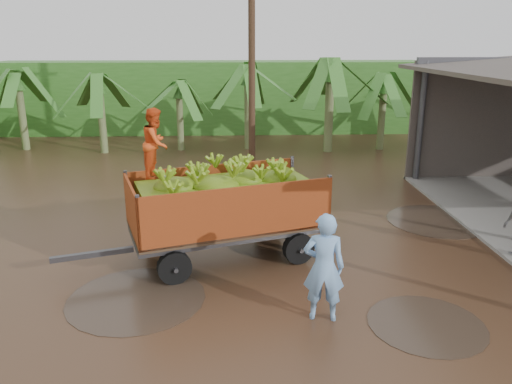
# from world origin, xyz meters

# --- Properties ---
(ground) EXTENTS (100.00, 100.00, 0.00)m
(ground) POSITION_xyz_m (0.00, 0.00, 0.00)
(ground) COLOR black
(ground) RESTS_ON ground
(hedge_north) EXTENTS (22.00, 3.00, 3.60)m
(hedge_north) POSITION_xyz_m (-2.00, 16.00, 1.80)
(hedge_north) COLOR #2D661E
(hedge_north) RESTS_ON ground
(banana_trailer) EXTENTS (5.71, 3.13, 3.33)m
(banana_trailer) POSITION_xyz_m (-1.14, -0.35, 1.24)
(banana_trailer) COLOR #C74C1C
(banana_trailer) RESTS_ON ground
(man_blue) EXTENTS (0.76, 0.56, 1.93)m
(man_blue) POSITION_xyz_m (0.57, -2.99, 0.96)
(man_blue) COLOR #7CADE3
(man_blue) RESTS_ON ground
(utility_pole) EXTENTS (1.20, 0.24, 8.06)m
(utility_pole) POSITION_xyz_m (-0.28, 7.25, 4.08)
(utility_pole) COLOR #47301E
(utility_pole) RESTS_ON ground
(banana_plants) EXTENTS (24.47, 20.63, 4.34)m
(banana_plants) POSITION_xyz_m (-5.14, 5.62, 1.88)
(banana_plants) COLOR #2D661E
(banana_plants) RESTS_ON ground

